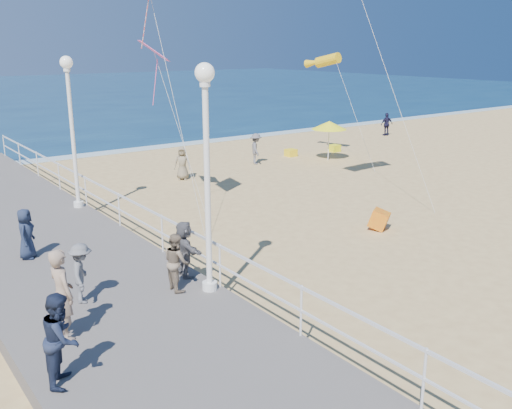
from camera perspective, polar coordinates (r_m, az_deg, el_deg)
ground at (r=17.25m, az=10.73°, el=-5.24°), size 160.00×160.00×0.00m
surf_line at (r=34.09m, az=-15.26°, el=4.95°), size 160.00×1.20×0.04m
boardwalk at (r=13.12m, az=-12.78°, el=-11.38°), size 5.00×44.00×0.40m
railing at (r=13.74m, az=-3.65°, el=-4.95°), size 0.05×42.00×0.55m
lamp_post_mid at (r=12.92m, az=-4.96°, el=4.83°), size 0.44×0.44×5.32m
lamp_post_far at (r=21.06m, az=-18.01°, el=8.35°), size 0.44×0.44×5.32m
spectator_1 at (r=13.77m, az=-7.98°, el=-5.68°), size 0.58×0.72×1.40m
spectator_2 at (r=13.57m, az=-17.05°, el=-6.58°), size 0.84×1.04×1.41m
spectator_4 at (r=16.79m, az=-22.02°, el=-2.73°), size 0.75×0.82×1.41m
spectator_5 at (r=14.49m, az=-7.16°, el=-4.42°), size 0.61×1.40×1.46m
spectator_6 at (r=12.00m, az=-18.82°, el=-8.49°), size 0.52×0.73×1.89m
spectator_7 at (r=10.58m, az=-18.89°, el=-12.54°), size 0.95×1.02×1.67m
beach_walker_a at (r=29.98m, az=-0.01°, el=5.59°), size 1.03×1.21×1.62m
beach_walker_b at (r=40.54m, az=12.94°, el=7.83°), size 0.98×0.59×1.57m
beach_walker_c at (r=26.72m, az=-7.38°, el=4.11°), size 0.89×0.85×1.53m
box_kite at (r=19.77m, az=12.20°, el=-1.67°), size 0.84×0.89×0.74m
beach_umbrella at (r=31.01m, az=7.33°, el=7.87°), size 1.90×1.90×2.14m
beach_chair_left at (r=32.27m, az=3.50°, el=5.19°), size 0.55×0.55×0.40m
beach_chair_right at (r=33.96m, az=7.85°, el=5.60°), size 0.55×0.55×0.40m
kite_windsock at (r=31.48m, az=7.21°, el=14.13°), size 0.96×2.44×1.03m
kite_diamond_pink at (r=21.57m, az=-10.21°, el=14.90°), size 1.42×1.55×0.74m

